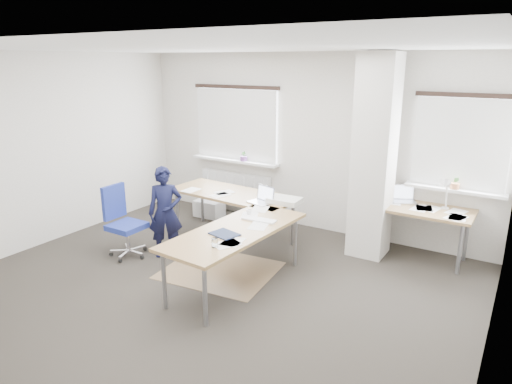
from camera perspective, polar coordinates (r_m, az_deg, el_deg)
The scene contains 8 objects.
ground at distance 5.78m, azimuth -5.27°, elevation -11.44°, with size 6.00×6.00×0.00m, color #282320.
room_shell at distance 5.47m, azimuth -1.34°, elevation 6.43°, with size 6.04×5.04×2.82m.
floor_mat at distance 6.13m, azimuth -4.52°, elevation -9.72°, with size 1.40×1.19×0.01m, color brown.
white_crate at distance 8.14m, azimuth -5.87°, elevation -2.03°, with size 0.48×0.34×0.29m, color white.
desk_main at distance 6.19m, azimuth -2.38°, elevation -2.51°, with size 2.41×2.76×0.96m.
desk_side at distance 6.65m, azimuth 19.76°, elevation -2.22°, with size 1.41×0.72×1.22m.
task_chair at distance 6.71m, azimuth -15.96°, elevation -5.39°, with size 0.55×0.54×1.01m.
person at distance 6.45m, azimuth -11.26°, elevation -2.50°, with size 0.47×0.31×1.29m, color black.
Camera 1 is at (3.11, -4.08, 2.67)m, focal length 32.00 mm.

